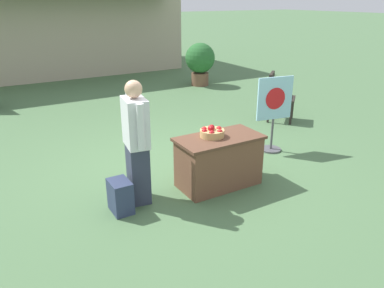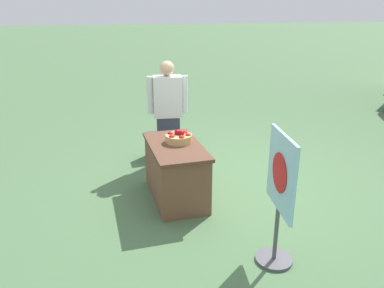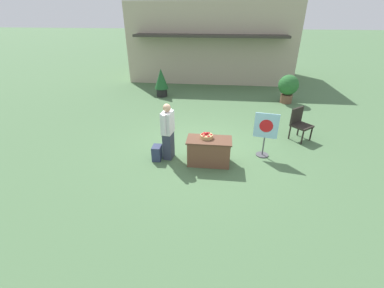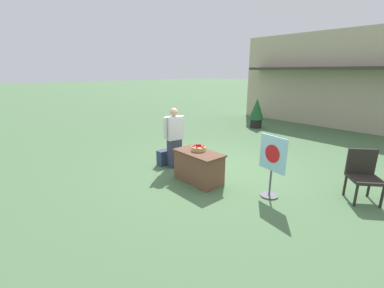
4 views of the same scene
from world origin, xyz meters
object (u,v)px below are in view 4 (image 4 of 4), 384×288
at_px(backpack, 164,158).
at_px(poster_board, 272,163).
at_px(display_table, 199,167).
at_px(apple_basket, 199,148).
at_px(patio_chair, 363,173).
at_px(person_visitor, 174,138).
at_px(potted_plant_near_right, 257,112).

xyz_separation_m(backpack, poster_board, (3.00, 0.58, 0.52)).
relative_size(display_table, poster_board, 0.92).
bearing_deg(poster_board, apple_basket, -61.59).
relative_size(poster_board, patio_chair, 1.26).
height_order(display_table, person_visitor, person_visitor).
xyz_separation_m(apple_basket, patio_chair, (2.89, 1.83, -0.22)).
height_order(backpack, poster_board, poster_board).
distance_m(person_visitor, poster_board, 2.73).
distance_m(apple_basket, patio_chair, 3.43).
distance_m(poster_board, potted_plant_near_right, 6.88).
bearing_deg(person_visitor, potted_plant_near_right, 112.77).
bearing_deg(patio_chair, display_table, -97.69).
distance_m(person_visitor, potted_plant_near_right, 6.07).
height_order(display_table, apple_basket, apple_basket).
bearing_deg(person_visitor, poster_board, 17.49).
distance_m(display_table, patio_chair, 3.40).
bearing_deg(display_table, apple_basket, 140.17).
relative_size(apple_basket, backpack, 0.80).
bearing_deg(patio_chair, person_visitor, -108.11).
bearing_deg(poster_board, patio_chair, 145.43).
bearing_deg(display_table, patio_chair, 33.95).
distance_m(display_table, poster_board, 1.69).
relative_size(patio_chair, potted_plant_near_right, 0.77).
xyz_separation_m(backpack, potted_plant_near_right, (-1.21, 6.02, 0.52)).
height_order(backpack, patio_chair, patio_chair).
distance_m(display_table, backpack, 1.47).
relative_size(person_visitor, potted_plant_near_right, 1.21).
height_order(display_table, potted_plant_near_right, potted_plant_near_right).
bearing_deg(patio_chair, potted_plant_near_right, -168.78).
xyz_separation_m(person_visitor, backpack, (-0.31, -0.14, -0.61)).
relative_size(apple_basket, patio_chair, 0.33).
relative_size(display_table, apple_basket, 3.56).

